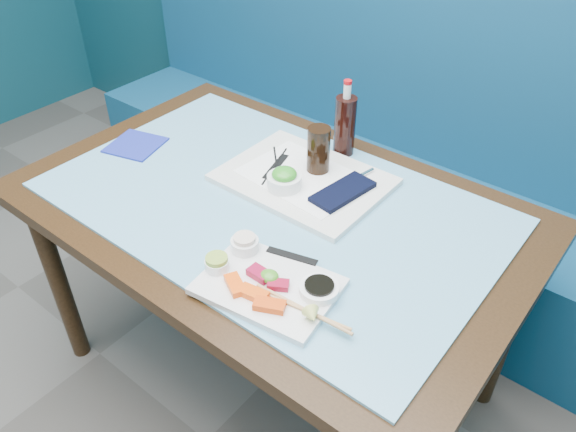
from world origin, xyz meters
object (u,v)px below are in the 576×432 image
Objects in this scene: cola_bottle_body at (345,126)px; sashimi_plate at (268,286)px; dining_table at (271,227)px; blue_napkin at (136,145)px; seaweed_bowl at (284,182)px; cola_glass at (318,150)px; serving_tray at (303,179)px; booth_bench at (404,182)px.

sashimi_plate is at bearing -71.34° from cola_bottle_body.
blue_napkin reaches higher than dining_table.
dining_table is 0.14m from seaweed_bowl.
cola_glass is 0.15m from cola_bottle_body.
serving_tray reaches higher than dining_table.
seaweed_bowl reaches higher than serving_tray.
dining_table is 10.25× the size of cola_glass.
cola_glass is (0.03, 0.19, 0.18)m from dining_table.
cola_bottle_body reaches higher than blue_napkin.
seaweed_bowl is at bearing -91.37° from cola_bottle_body.
booth_bench is 16.31× the size of cola_bottle_body.
blue_napkin is (-0.54, -0.38, -0.09)m from cola_bottle_body.
booth_bench is at bearing 90.00° from dining_table.
cola_glass is 0.89× the size of blue_napkin.
booth_bench reaches higher than seaweed_bowl.
dining_table is 7.61× the size of cola_bottle_body.
dining_table is 3.07× the size of serving_tray.
cola_bottle_body is at bearing -88.61° from booth_bench.
cola_bottle_body is (-0.00, 0.21, 0.08)m from serving_tray.
dining_table is at bearing -96.56° from serving_tray.
cola_bottle_body is at bearing 91.07° from serving_tray.
blue_napkin is at bearing -175.70° from dining_table.
dining_table is (0.00, -0.84, 0.29)m from booth_bench.
booth_bench is at bearing 91.39° from cola_bottle_body.
serving_tray is (0.02, 0.13, 0.10)m from dining_table.
cola_bottle_body reaches higher than serving_tray.
sashimi_plate is 1.65× the size of cola_bottle_body.
sashimi_plate is (0.21, -1.10, 0.39)m from booth_bench.
booth_bench is 6.58× the size of serving_tray.
serving_tray is at bearing 109.01° from sashimi_plate.
sashimi_plate is 0.77m from blue_napkin.
booth_bench is at bearing 59.24° from blue_napkin.
cola_glass reaches higher than sashimi_plate.
blue_napkin is (-0.54, -0.17, -0.01)m from serving_tray.
cola_glass is at bearing 79.88° from serving_tray.
booth_bench reaches higher than cola_bottle_body.
seaweed_bowl is at bearing -89.60° from booth_bench.
dining_table is 14.52× the size of seaweed_bowl.
serving_tray reaches higher than blue_napkin.
serving_tray is 0.56m from blue_napkin.
seaweed_bowl reaches higher than sashimi_plate.
cola_glass is (0.03, -0.65, 0.47)m from booth_bench.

